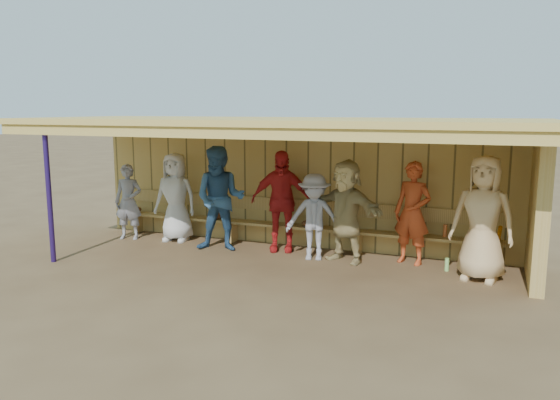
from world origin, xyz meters
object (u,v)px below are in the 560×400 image
Objects in this scene: player_a at (128,202)px; player_g at (412,213)px; player_h at (483,218)px; player_c at (220,199)px; bench at (295,221)px; player_b at (176,197)px; player_f at (346,211)px; player_e at (314,217)px; player_d at (281,201)px.

player_g reaches higher than player_a.
player_g is at bearing 164.62° from player_h.
bench is (1.23, 0.71, -0.46)m from player_c.
player_b reaches higher than bench.
player_f is (4.57, -0.00, 0.13)m from player_a.
player_e is at bearing -149.51° from player_f.
player_f reaches higher than player_e.
player_c reaches higher than player_d.
player_c is 1.09× the size of player_f.
player_c is at bearing -17.76° from player_a.
bench is at bearing -171.26° from player_g.
player_b is 1.25m from player_c.
player_h is 0.26× the size of bench.
player_g reaches higher than player_e.
player_h is (1.14, -0.56, 0.09)m from player_g.
player_f is at bearing -14.63° from player_a.
player_h is at bearing -9.49° from player_g.
player_a is 0.87× the size of player_g.
player_d is 0.97× the size of player_h.
player_a is at bearing -170.12° from bench.
player_d is 1.05× the size of player_f.
player_c reaches higher than player_b.
player_b is 2.48m from bench.
player_f is 1.14m from player_g.
player_a is 4.03m from player_e.
bench is at bearing -4.72° from player_a.
player_e is 0.78× the size of player_h.
player_d is at bearing -163.08° from player_g.
player_g is at bearing -1.32° from player_e.
player_d is 3.61m from player_h.
player_a is at bearing -160.67° from player_g.
player_b is 0.99× the size of player_f.
player_a is 3.27m from player_d.
bench is (-2.27, 0.31, -0.36)m from player_g.
player_g is 2.32m from bench.
player_h reaches higher than player_e.
player_a is 0.81× the size of player_d.
player_h is (4.64, -0.15, -0.00)m from player_c.
player_d reaches higher than player_g.
player_e is (1.84, 0.04, -0.22)m from player_c.
bench is (-1.16, 0.60, -0.38)m from player_f.
player_c reaches higher than player_e.
player_a is 3.47m from bench.
player_e is at bearing -39.45° from player_d.
player_f reaches higher than player_b.
player_c is 1.29× the size of player_e.
player_h is (5.84, -0.50, 0.09)m from player_b.
player_f is 1.01× the size of player_g.
player_e is (0.77, -0.35, -0.18)m from player_d.
player_g is (2.42, 0.02, -0.06)m from player_d.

